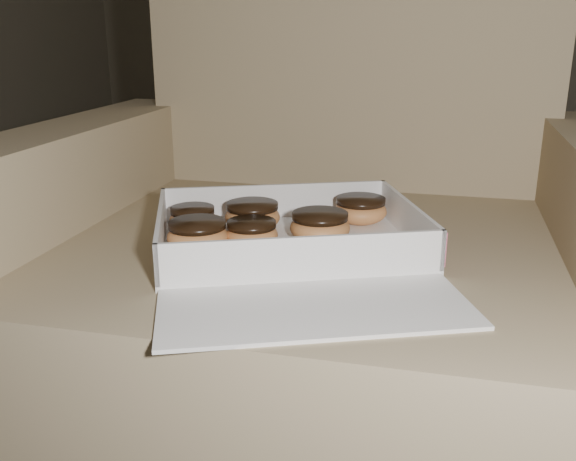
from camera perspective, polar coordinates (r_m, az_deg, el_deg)
The scene contains 13 objects.
armchair at distance 1.12m, azimuth 2.88°, elevation -6.04°, with size 0.99×0.84×1.03m.
bakery_box at distance 0.91m, azimuth 0.56°, elevation -1.65°, with size 0.51×0.54×0.06m.
donut_a at distance 1.04m, azimuth 6.46°, elevation 1.87°, with size 0.08×0.08×0.04m.
donut_b at distance 0.92m, azimuth -8.03°, elevation -0.38°, with size 0.09×0.09×0.04m.
donut_c at distance 1.00m, azimuth -3.18°, elevation 1.36°, with size 0.09×0.09×0.04m.
donut_d at distance 1.01m, azimuth -8.46°, elevation 1.13°, with size 0.07×0.07×0.04m.
donut_e at distance 0.95m, azimuth 2.86°, elevation 0.40°, with size 0.09×0.09×0.04m.
donut_f at distance 0.93m, azimuth -3.25°, elevation -0.20°, with size 0.08×0.08×0.04m.
crumb_a at distance 0.87m, azimuth 4.18°, elevation -2.65°, with size 0.01×0.01×0.00m, color black.
crumb_b at distance 0.83m, azimuth -7.91°, elevation -3.90°, with size 0.01×0.01×0.00m, color black.
crumb_c at distance 0.84m, azimuth -0.46°, elevation -3.57°, with size 0.01×0.01×0.00m, color black.
crumb_d at distance 0.93m, azimuth 3.31°, elevation -1.26°, with size 0.01×0.01×0.00m, color black.
crumb_e at distance 0.87m, azimuth -4.20°, elevation -2.84°, with size 0.01×0.01×0.00m, color black.
Camera 1 is at (-0.20, -1.02, 0.78)m, focal length 40.00 mm.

